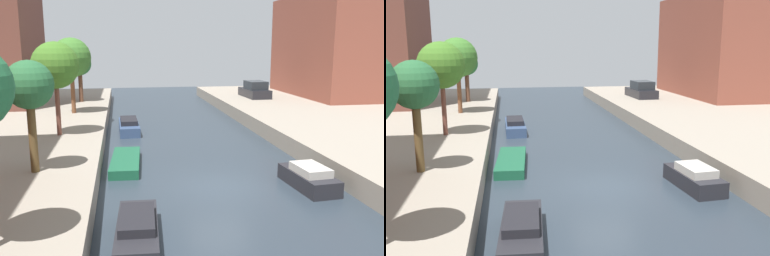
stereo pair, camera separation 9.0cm
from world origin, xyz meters
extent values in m
plane|color=#28333D|center=(0.00, 0.00, 0.00)|extent=(84.00, 84.00, 0.00)
cube|color=brown|center=(18.00, 21.87, 5.79)|extent=(10.00, 13.96, 9.59)
cylinder|color=brown|center=(-7.38, 0.31, 2.39)|extent=(0.32, 0.32, 2.78)
sphere|color=#286236|center=(-7.38, 0.31, 4.43)|extent=(1.87, 1.87, 1.87)
cylinder|color=brown|center=(-7.38, 7.13, 2.47)|extent=(0.25, 0.25, 2.95)
sphere|color=#3F7324|center=(-7.38, 7.13, 4.84)|extent=(2.54, 2.54, 2.54)
cylinder|color=brown|center=(-7.38, 14.72, 2.51)|extent=(0.30, 0.30, 3.02)
sphere|color=#3C732A|center=(-7.38, 14.72, 5.01)|extent=(2.83, 2.83, 2.83)
cylinder|color=brown|center=(-7.38, 20.92, 2.31)|extent=(0.36, 0.36, 2.61)
sphere|color=#2D7033|center=(-7.38, 20.92, 4.31)|extent=(2.00, 2.00, 2.00)
cube|color=black|center=(8.67, 21.46, 1.40)|extent=(2.04, 4.31, 0.79)
cube|color=#1E2328|center=(8.67, 21.14, 2.17)|extent=(1.75, 2.39, 0.77)
cube|color=#232328|center=(-3.61, -4.41, 0.32)|extent=(1.46, 3.83, 0.65)
cube|color=black|center=(-3.61, -4.42, 0.78)|extent=(1.17, 2.13, 0.27)
cube|color=#195638|center=(-3.84, 3.79, 0.22)|extent=(1.62, 4.51, 0.44)
cube|color=#33476B|center=(-3.48, 12.19, 0.31)|extent=(1.39, 4.59, 0.63)
cube|color=black|center=(-3.48, 12.07, 0.78)|extent=(1.15, 2.53, 0.31)
cube|color=#232328|center=(3.71, -0.63, 0.33)|extent=(1.53, 3.23, 0.67)
cube|color=#B2ADA3|center=(3.71, -0.79, 0.83)|extent=(1.23, 1.80, 0.33)
camera|label=1|loc=(-3.97, -16.02, 5.91)|focal=38.34mm
camera|label=2|loc=(-3.88, -16.04, 5.91)|focal=38.34mm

